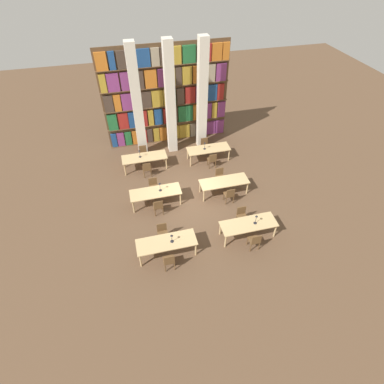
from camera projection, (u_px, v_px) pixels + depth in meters
The scene contains 28 objects.
ground_plane at pixel (191, 198), 14.40m from camera, with size 40.00×40.00×0.00m, color brown.
bookshelf_bank at pixel (167, 97), 16.44m from camera, with size 6.96×0.35×5.50m.
pillar_left at pixel (137, 104), 15.14m from camera, with size 0.48×0.48×6.00m.
pillar_center at pixel (170, 101), 15.45m from camera, with size 0.48×0.48×6.00m.
pillar_right at pixel (202, 97), 15.76m from camera, with size 0.48×0.48×6.00m.
reading_table_0 at pixel (166, 243), 11.59m from camera, with size 2.33×0.84×0.74m.
chair_0 at pixel (169, 261), 11.20m from camera, with size 0.42×0.40×0.90m.
chair_1 at pixel (163, 233), 12.20m from camera, with size 0.42×0.40×0.90m.
desk_lamp_0 at pixel (172, 237), 11.37m from camera, with size 0.14×0.14×0.41m.
reading_table_1 at pixel (248, 225), 12.28m from camera, with size 2.33×0.84×0.74m.
chair_2 at pixel (255, 241), 11.89m from camera, with size 0.42×0.40×0.90m.
chair_3 at pixel (242, 216), 12.90m from camera, with size 0.42×0.40×0.90m.
desk_lamp_1 at pixel (256, 218), 12.03m from camera, with size 0.14×0.14×0.47m.
reading_table_2 at pixel (156, 193), 13.70m from camera, with size 2.33×0.84×0.74m.
chair_4 at pixel (158, 206), 13.32m from camera, with size 0.42×0.40×0.90m.
chair_5 at pixel (153, 186), 14.32m from camera, with size 0.42×0.40×0.90m.
desk_lamp_2 at pixel (160, 185), 13.50m from camera, with size 0.14×0.14×0.47m.
reading_table_3 at pixel (224, 182), 14.25m from camera, with size 2.33×0.84×0.74m.
chair_6 at pixel (229, 195), 13.87m from camera, with size 0.42×0.40×0.90m.
chair_7 at pixel (220, 176), 14.87m from camera, with size 0.42×0.40×0.90m.
reading_table_4 at pixel (144, 158), 15.70m from camera, with size 2.33×0.84×0.74m.
chair_8 at pixel (147, 169), 15.32m from camera, with size 0.42×0.40×0.90m.
chair_9 at pixel (143, 153), 16.32m from camera, with size 0.42×0.40×0.90m.
desk_lamp_3 at pixel (139, 152), 15.44m from camera, with size 0.14×0.14×0.44m.
reading_table_5 at pixel (208, 150), 16.27m from camera, with size 2.33×0.84×0.74m.
chair_10 at pixel (212, 160), 15.88m from camera, with size 0.42×0.40×0.90m.
chair_11 at pixel (205, 145), 16.89m from camera, with size 0.42×0.40×0.90m.
desk_lamp_4 at pixel (205, 144), 15.98m from camera, with size 0.14×0.14×0.43m.
Camera 1 is at (-2.48, -10.10, 9.96)m, focal length 28.00 mm.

